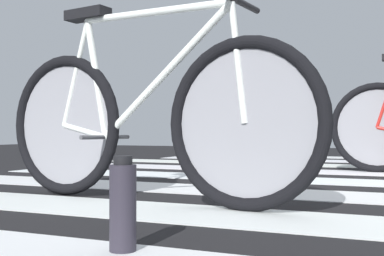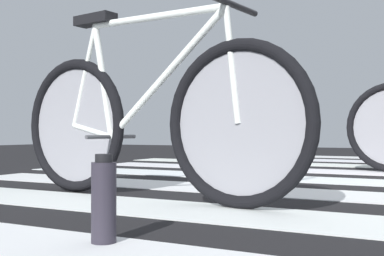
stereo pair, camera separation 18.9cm
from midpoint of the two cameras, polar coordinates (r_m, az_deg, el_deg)
ground at (r=3.13m, az=21.66°, el=-6.52°), size 18.00×14.00×0.02m
crosswalk_markings at (r=3.33m, az=21.60°, el=-5.95°), size 5.43×6.52×0.00m
bicycle_1_of_2 at (r=2.32m, az=-3.48°, el=1.09°), size 1.73×0.53×0.93m
water_bottle at (r=1.40m, az=-7.10°, el=-8.63°), size 0.07×0.07×0.26m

